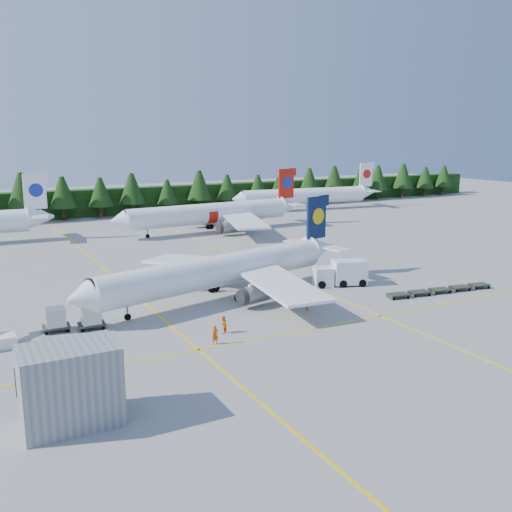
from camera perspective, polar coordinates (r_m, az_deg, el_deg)
name	(u,v)px	position (r m, az deg, el deg)	size (l,w,h in m)	color
ground	(299,309)	(61.02, 4.37, -5.27)	(320.00, 320.00, 0.00)	gray
taxi_stripe_a	(120,282)	(73.53, -13.47, -2.55)	(0.25, 120.00, 0.01)	yellow
taxi_stripe_b	(260,265)	(80.62, 0.39, -0.93)	(0.25, 120.00, 0.01)	yellow
taxi_stripe_cross	(332,325)	(56.30, 7.65, -6.84)	(80.00, 0.25, 0.01)	yellow
treeline_hedge	(109,202)	(135.66, -14.49, 5.28)	(220.00, 4.00, 6.00)	black
terminal_building	(70,385)	(38.78, -18.09, -12.20)	(6.00, 4.00, 5.20)	gray
airliner_navy	(213,272)	(63.56, -4.31, -1.64)	(35.00, 28.45, 10.37)	white
airliner_red	(206,214)	(108.17, -5.02, 4.19)	(38.89, 31.89, 11.31)	white
airliner_far_right	(300,196)	(140.13, 4.46, 6.02)	(37.91, 7.29, 11.03)	white
service_truck	(340,273)	(70.43, 8.40, -1.71)	(6.82, 4.27, 3.09)	white
dolly_train	(440,289)	(70.00, 17.91, -3.19)	(14.09, 3.13, 0.14)	#2F3224
uld_pair	(74,317)	(56.75, -17.78, -5.82)	(5.67, 2.82, 1.90)	#2F3224
crew_a	(215,335)	(50.75, -4.11, -7.87)	(0.63, 0.42, 1.74)	#E44704
crew_b	(223,325)	(53.45, -3.29, -6.87)	(0.80, 0.62, 1.64)	#EA5D04
crew_c	(308,301)	(60.30, 5.22, -4.55)	(0.79, 0.53, 1.90)	#D94304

